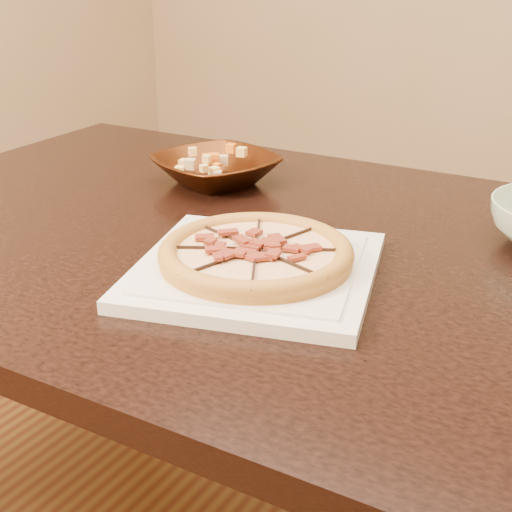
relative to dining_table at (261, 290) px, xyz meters
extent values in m
cube|color=black|center=(0.00, 0.00, 0.08)|extent=(1.49, 0.99, 0.04)
cylinder|color=black|center=(-0.65, 0.39, -0.30)|extent=(0.07, 0.07, 0.71)
cube|color=white|center=(0.07, -0.13, 0.10)|extent=(0.39, 0.39, 0.02)
cube|color=white|center=(0.07, -0.13, 0.12)|extent=(0.33, 0.33, 0.00)
cylinder|color=#B28230|center=(0.07, -0.13, 0.12)|extent=(0.26, 0.26, 0.01)
torus|color=#B28230|center=(0.07, -0.13, 0.13)|extent=(0.26, 0.26, 0.03)
cylinder|color=#FFE0B0|center=(0.07, -0.13, 0.13)|extent=(0.21, 0.21, 0.01)
cube|color=black|center=(0.07, -0.13, 0.14)|extent=(0.07, 0.25, 0.01)
cube|color=black|center=(0.07, -0.13, 0.14)|extent=(0.13, 0.23, 0.01)
cube|color=black|center=(0.07, -0.13, 0.14)|extent=(0.25, 0.07, 0.01)
cube|color=black|center=(0.07, -0.13, 0.14)|extent=(0.23, 0.13, 0.01)
cube|color=#A63629|center=(0.09, -0.14, 0.14)|extent=(0.03, 0.02, 0.00)
cube|color=#A63629|center=(0.11, -0.13, 0.14)|extent=(0.02, 0.01, 0.00)
cube|color=#A63629|center=(0.14, -0.12, 0.14)|extent=(0.03, 0.02, 0.00)
cube|color=#A63629|center=(0.10, -0.12, 0.14)|extent=(0.03, 0.02, 0.00)
cube|color=#A63629|center=(0.11, -0.10, 0.14)|extent=(0.03, 0.03, 0.00)
cube|color=#A63629|center=(0.12, -0.07, 0.14)|extent=(0.03, 0.03, 0.00)
cube|color=#A63629|center=(0.08, -0.10, 0.14)|extent=(0.02, 0.03, 0.00)
cube|color=#A63629|center=(0.08, -0.08, 0.14)|extent=(0.02, 0.03, 0.00)
cube|color=#A63629|center=(0.06, -0.05, 0.14)|extent=(0.02, 0.03, 0.00)
cube|color=#A63629|center=(0.06, -0.09, 0.14)|extent=(0.02, 0.03, 0.00)
cube|color=#A63629|center=(0.04, -0.08, 0.14)|extent=(0.02, 0.03, 0.00)
cube|color=#A63629|center=(0.05, -0.12, 0.14)|extent=(0.03, 0.03, 0.00)
cube|color=#A63629|center=(0.03, -0.11, 0.14)|extent=(0.03, 0.02, 0.00)
cube|color=#A63629|center=(0.00, -0.11, 0.14)|extent=(0.03, 0.02, 0.00)
cube|color=#A63629|center=(0.04, -0.13, 0.14)|extent=(0.02, 0.01, 0.00)
cube|color=#A63629|center=(0.02, -0.14, 0.14)|extent=(0.03, 0.02, 0.00)
cube|color=#A63629|center=(0.00, -0.17, 0.14)|extent=(0.03, 0.02, 0.00)
cube|color=#A63629|center=(0.04, -0.16, 0.14)|extent=(0.03, 0.03, 0.00)
cube|color=#A63629|center=(0.03, -0.18, 0.14)|extent=(0.03, 0.03, 0.00)
cube|color=#A63629|center=(0.06, -0.15, 0.14)|extent=(0.02, 0.03, 0.00)
cube|color=#A63629|center=(0.06, -0.18, 0.14)|extent=(0.02, 0.03, 0.00)
cube|color=#A63629|center=(0.08, -0.20, 0.14)|extent=(0.02, 0.03, 0.00)
cube|color=#A63629|center=(0.08, -0.16, 0.14)|extent=(0.02, 0.03, 0.00)
cube|color=#A63629|center=(0.10, -0.18, 0.14)|extent=(0.02, 0.03, 0.00)
cube|color=#A63629|center=(0.13, -0.19, 0.14)|extent=(0.03, 0.03, 0.00)
cube|color=#A63629|center=(0.10, -0.15, 0.14)|extent=(0.03, 0.02, 0.00)
imported|color=#411E0C|center=(-0.21, 0.18, 0.12)|extent=(0.28, 0.28, 0.05)
cube|color=tan|center=(-0.21, 0.18, 0.16)|extent=(0.03, 0.03, 0.03)
cube|color=orange|center=(-0.20, 0.19, 0.16)|extent=(0.03, 0.03, 0.03)
cube|color=#FCC867|center=(-0.19, 0.20, 0.16)|extent=(0.03, 0.03, 0.03)
cube|color=tan|center=(-0.19, 0.22, 0.16)|extent=(0.03, 0.03, 0.03)
cube|color=orange|center=(-0.21, 0.19, 0.16)|extent=(0.03, 0.03, 0.03)
cube|color=#FCC867|center=(-0.22, 0.20, 0.16)|extent=(0.03, 0.03, 0.03)
cube|color=tan|center=(-0.23, 0.21, 0.16)|extent=(0.03, 0.03, 0.03)
cube|color=orange|center=(-0.21, 0.18, 0.16)|extent=(0.03, 0.03, 0.03)
cube|color=#FCC867|center=(-0.23, 0.19, 0.16)|extent=(0.03, 0.03, 0.03)
cube|color=tan|center=(-0.24, 0.18, 0.16)|extent=(0.03, 0.03, 0.03)
cube|color=orange|center=(-0.25, 0.16, 0.16)|extent=(0.03, 0.03, 0.03)
cube|color=#FCC867|center=(-0.22, 0.17, 0.16)|extent=(0.03, 0.03, 0.03)
cube|color=tan|center=(-0.22, 0.16, 0.16)|extent=(0.03, 0.03, 0.03)
cube|color=orange|center=(-0.21, 0.14, 0.16)|extent=(0.03, 0.03, 0.03)
cube|color=#FCC867|center=(-0.21, 0.18, 0.16)|extent=(0.03, 0.03, 0.03)
cube|color=tan|center=(-0.20, 0.17, 0.16)|extent=(0.03, 0.03, 0.03)
cube|color=orange|center=(-0.18, 0.17, 0.16)|extent=(0.03, 0.03, 0.03)
camera|label=1|loc=(0.53, -0.88, 0.51)|focal=50.00mm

